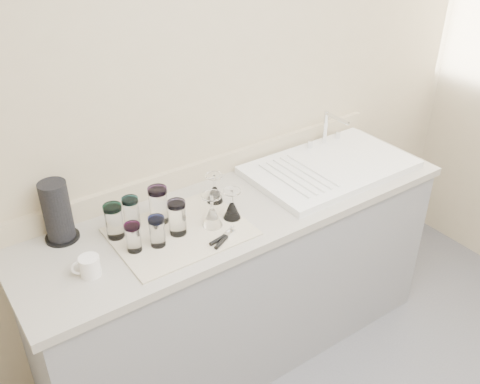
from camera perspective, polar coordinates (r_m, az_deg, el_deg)
counter_unit at (r=2.69m, az=0.01°, el=-9.32°), size 2.06×0.62×0.90m
sink_unit at (r=2.73m, az=9.57°, el=2.70°), size 0.82×0.50×0.22m
dish_towel at (r=2.25m, az=-6.37°, el=-4.23°), size 0.55×0.42×0.01m
tumbler_teal at (r=2.22m, az=-13.28°, el=-3.02°), size 0.08×0.08×0.15m
tumbler_cyan at (r=2.27m, az=-11.52°, el=-2.13°), size 0.07×0.07×0.14m
tumbler_purple at (r=2.28m, az=-8.68°, el=-1.34°), size 0.08×0.08×0.16m
tumbler_magenta at (r=2.14m, az=-11.31°, el=-4.75°), size 0.06×0.06×0.12m
tumbler_blue at (r=2.15m, az=-8.82°, el=-4.15°), size 0.07×0.07×0.13m
tumbler_lavender at (r=2.20m, az=-6.71°, el=-2.71°), size 0.08×0.08×0.15m
goblet_back_right at (r=2.41m, az=-2.72°, el=-0.03°), size 0.08×0.08×0.14m
goblet_front_left at (r=2.24m, az=-2.98°, el=-2.47°), size 0.09×0.09×0.15m
goblet_front_right at (r=2.29m, az=-0.87°, el=-1.77°), size 0.08×0.08×0.14m
can_opener at (r=2.18m, az=-1.78°, el=-4.93°), size 0.14×0.08×0.02m
white_mug at (r=2.08m, az=-15.80°, el=-7.63°), size 0.12×0.10×0.08m
paper_towel_roll at (r=2.26m, az=-18.91°, el=-2.05°), size 0.14×0.14×0.26m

